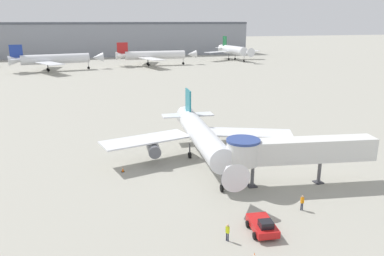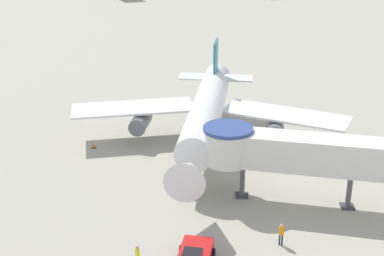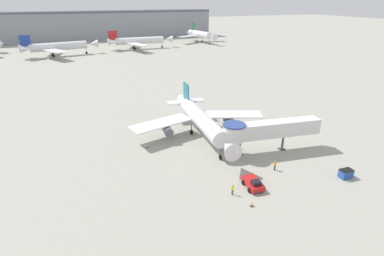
{
  "view_description": "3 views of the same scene",
  "coord_description": "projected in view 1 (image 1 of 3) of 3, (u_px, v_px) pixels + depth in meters",
  "views": [
    {
      "loc": [
        -18.1,
        -49.56,
        19.96
      ],
      "look_at": [
        -3.69,
        0.65,
        4.85
      ],
      "focal_mm": 35.0,
      "sensor_mm": 36.0,
      "label": 1
    },
    {
      "loc": [
        -0.86,
        -50.81,
        22.43
      ],
      "look_at": [
        -3.64,
        -6.3,
        4.46
      ],
      "focal_mm": 50.0,
      "sensor_mm": 36.0,
      "label": 2
    },
    {
      "loc": [
        -25.82,
        -52.37,
        26.55
      ],
      "look_at": [
        -5.98,
        -4.19,
        3.94
      ],
      "focal_mm": 28.0,
      "sensor_mm": 36.0,
      "label": 3
    }
  ],
  "objects": [
    {
      "name": "ground_plane",
      "position": [
        217.0,
        158.0,
        56.11
      ],
      "size": [
        800.0,
        800.0,
        0.0
      ],
      "primitive_type": "plane",
      "color": "#9E9B8E"
    },
    {
      "name": "main_airplane",
      "position": [
        202.0,
        137.0,
        53.83
      ],
      "size": [
        29.35,
        28.06,
        8.9
      ],
      "rotation": [
        0.0,
        0.0,
        -0.07
      ],
      "color": "silver",
      "rests_on": "ground_plane"
    },
    {
      "name": "jet_bridge",
      "position": [
        290.0,
        150.0,
        45.94
      ],
      "size": [
        18.8,
        5.85,
        6.23
      ],
      "rotation": [
        0.0,
        0.0,
        -0.15
      ],
      "color": "silver",
      "rests_on": "ground_plane"
    },
    {
      "name": "pushback_tug_red",
      "position": [
        263.0,
        226.0,
        36.32
      ],
      "size": [
        2.81,
        4.15,
        1.68
      ],
      "rotation": [
        0.0,
        0.0,
        -0.11
      ],
      "color": "red",
      "rests_on": "ground_plane"
    },
    {
      "name": "traffic_cone_port_wing",
      "position": [
        123.0,
        169.0,
        51.03
      ],
      "size": [
        0.43,
        0.43,
        0.71
      ],
      "color": "black",
      "rests_on": "ground_plane"
    },
    {
      "name": "traffic_cone_apron_front",
      "position": [
        254.0,
        256.0,
        32.21
      ],
      "size": [
        0.47,
        0.47,
        0.77
      ],
      "color": "black",
      "rests_on": "ground_plane"
    },
    {
      "name": "ground_crew_marshaller",
      "position": [
        228.0,
        231.0,
        34.85
      ],
      "size": [
        0.35,
        0.39,
        1.75
      ],
      "rotation": [
        0.0,
        0.0,
        5.3
      ],
      "color": "#1E2338",
      "rests_on": "ground_plane"
    },
    {
      "name": "ground_crew_wing_walker",
      "position": [
        302.0,
        202.0,
        40.53
      ],
      "size": [
        0.34,
        0.23,
        1.76
      ],
      "rotation": [
        0.0,
        0.0,
        3.16
      ],
      "color": "#1E2338",
      "rests_on": "ground_plane"
    },
    {
      "name": "background_jet_green_tail",
      "position": [
        234.0,
        50.0,
        191.0
      ],
      "size": [
        31.56,
        29.86,
        11.75
      ],
      "rotation": [
        0.0,
        0.0,
        0.14
      ],
      "color": "silver",
      "rests_on": "ground_plane"
    },
    {
      "name": "background_jet_blue_tail",
      "position": [
        54.0,
        59.0,
        151.37
      ],
      "size": [
        36.74,
        33.9,
        10.81
      ],
      "rotation": [
        0.0,
        0.0,
        1.72
      ],
      "color": "silver",
      "rests_on": "ground_plane"
    },
    {
      "name": "background_jet_red_tail",
      "position": [
        153.0,
        55.0,
        169.79
      ],
      "size": [
        37.05,
        35.63,
        10.46
      ],
      "rotation": [
        0.0,
        0.0,
        1.55
      ],
      "color": "white",
      "rests_on": "ground_plane"
    },
    {
      "name": "terminal_building",
      "position": [
        99.0,
        39.0,
        212.73
      ],
      "size": [
        173.09,
        19.55,
        18.88
      ],
      "color": "gray",
      "rests_on": "ground_plane"
    }
  ]
}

